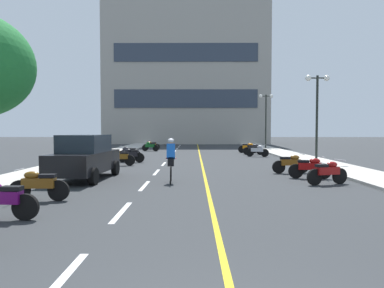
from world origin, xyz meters
TOP-DOWN VIEW (x-y plane):
  - ground_plane at (0.00, 21.00)m, footprint 140.00×140.00m
  - curb_left at (-7.20, 24.00)m, footprint 2.40×72.00m
  - curb_right at (7.20, 24.00)m, footprint 2.40×72.00m
  - lane_dash_0 at (-2.00, 2.00)m, footprint 0.14×2.20m
  - lane_dash_1 at (-2.00, 6.00)m, footprint 0.14×2.20m
  - lane_dash_2 at (-2.00, 10.00)m, footprint 0.14×2.20m
  - lane_dash_3 at (-2.00, 14.00)m, footprint 0.14×2.20m
  - lane_dash_4 at (-2.00, 18.00)m, footprint 0.14×2.20m
  - lane_dash_5 at (-2.00, 22.00)m, footprint 0.14×2.20m
  - lane_dash_6 at (-2.00, 26.00)m, footprint 0.14×2.20m
  - lane_dash_7 at (-2.00, 30.00)m, footprint 0.14×2.20m
  - lane_dash_8 at (-2.00, 34.00)m, footprint 0.14×2.20m
  - lane_dash_9 at (-2.00, 38.00)m, footprint 0.14×2.20m
  - lane_dash_10 at (-2.00, 42.00)m, footprint 0.14×2.20m
  - lane_dash_11 at (-2.00, 46.00)m, footprint 0.14×2.20m
  - centre_line_yellow at (0.25, 24.00)m, footprint 0.12×66.00m
  - office_building at (-1.34, 49.43)m, footprint 23.16×8.98m
  - street_lamp_mid at (7.17, 18.52)m, footprint 1.46×0.36m
  - street_lamp_far at (7.19, 33.52)m, footprint 1.46×0.36m
  - parked_car_near at (-4.66, 11.62)m, footprint 2.12×4.29m
  - motorcycle_1 at (-4.54, 5.22)m, footprint 1.70×0.60m
  - motorcycle_2 at (-4.62, 7.30)m, footprint 1.70×0.60m
  - motorcycle_3 at (4.71, 10.29)m, footprint 1.65×0.76m
  - motorcycle_4 at (4.57, 11.85)m, footprint 1.69×0.62m
  - motorcycle_5 at (4.26, 13.59)m, footprint 1.70×0.60m
  - motorcycle_6 at (-4.39, 17.01)m, footprint 1.70×0.60m
  - motorcycle_7 at (-4.12, 18.89)m, footprint 1.70×0.60m
  - motorcycle_8 at (-4.63, 20.92)m, footprint 1.70×0.60m
  - motorcycle_9 at (4.52, 23.45)m, footprint 1.65×0.75m
  - motorcycle_10 at (4.57, 25.53)m, footprint 1.70×0.60m
  - motorcycle_11 at (4.48, 27.71)m, footprint 1.66×0.73m
  - motorcycle_12 at (-4.33, 30.06)m, footprint 1.64×0.79m
  - motorcycle_13 at (-4.46, 31.98)m, footprint 1.67×0.71m
  - cyclist_rider at (-1.10, 10.82)m, footprint 0.42×1.77m

SIDE VIEW (x-z plane):
  - ground_plane at x=0.00m, z-range 0.00..0.00m
  - lane_dash_0 at x=-2.00m, z-range 0.00..0.01m
  - lane_dash_1 at x=-2.00m, z-range 0.00..0.01m
  - lane_dash_2 at x=-2.00m, z-range 0.00..0.01m
  - lane_dash_3 at x=-2.00m, z-range 0.00..0.01m
  - lane_dash_4 at x=-2.00m, z-range 0.00..0.01m
  - lane_dash_5 at x=-2.00m, z-range 0.00..0.01m
  - lane_dash_6 at x=-2.00m, z-range 0.00..0.01m
  - lane_dash_7 at x=-2.00m, z-range 0.00..0.01m
  - lane_dash_8 at x=-2.00m, z-range 0.00..0.01m
  - lane_dash_9 at x=-2.00m, z-range 0.00..0.01m
  - lane_dash_10 at x=-2.00m, z-range 0.00..0.01m
  - lane_dash_11 at x=-2.00m, z-range 0.00..0.01m
  - centre_line_yellow at x=0.25m, z-range 0.00..0.01m
  - curb_left at x=-7.20m, z-range 0.00..0.12m
  - curb_right at x=7.20m, z-range 0.00..0.12m
  - motorcycle_1 at x=-4.54m, z-range 0.01..0.93m
  - motorcycle_2 at x=-4.62m, z-range 0.01..0.93m
  - motorcycle_3 at x=4.71m, z-range 0.01..0.93m
  - motorcycle_4 at x=4.57m, z-range 0.01..0.93m
  - motorcycle_5 at x=4.26m, z-range 0.01..0.93m
  - motorcycle_6 at x=-4.39m, z-range 0.01..0.93m
  - motorcycle_7 at x=-4.12m, z-range 0.01..0.93m
  - motorcycle_8 at x=-4.63m, z-range 0.01..0.93m
  - motorcycle_9 at x=4.52m, z-range 0.01..0.93m
  - motorcycle_10 at x=4.57m, z-range 0.01..0.93m
  - motorcycle_11 at x=4.48m, z-range 0.01..0.93m
  - motorcycle_12 at x=-4.33m, z-range 0.01..0.93m
  - motorcycle_13 at x=-4.46m, z-range 0.01..0.93m
  - cyclist_rider at x=-1.10m, z-range 0.03..1.74m
  - parked_car_near at x=-4.66m, z-range 0.01..1.83m
  - street_lamp_mid at x=7.17m, z-range 1.31..6.48m
  - street_lamp_far at x=7.19m, z-range 1.36..6.88m
  - office_building at x=-1.34m, z-range 0.00..20.70m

